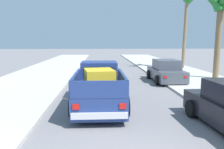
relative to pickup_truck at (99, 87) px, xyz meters
The scene contains 8 objects.
sidewalk_left 7.76m from the pickup_truck, 128.26° to the left, with size 5.35×60.00×0.12m, color beige.
sidewalk_right 9.18m from the pickup_truck, 41.53° to the left, with size 5.35×60.00×0.12m, color beige.
curb_left 7.05m from the pickup_truck, 120.05° to the left, with size 0.16×60.00×0.10m, color silver.
curb_right 8.27m from the pickup_truck, 47.42° to the left, with size 0.16×60.00×0.10m, color silver.
pickup_truck is the anchor object (origin of this frame).
car_left_mid 7.46m from the pickup_truck, 51.71° to the left, with size 2.03×4.26×1.54m.
palm_tree_left_fore 11.47m from the pickup_truck, 36.74° to the left, with size 4.10×3.93×6.55m.
palm_tree_left_mid 16.45m from the pickup_truck, 56.69° to the left, with size 3.83×3.49×7.96m.
Camera 1 is at (-1.00, -3.96, 2.81)m, focal length 37.19 mm.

